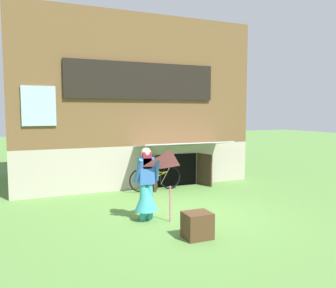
# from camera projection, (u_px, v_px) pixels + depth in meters

# --- Properties ---
(ground_plane) EXTENTS (60.00, 60.00, 0.00)m
(ground_plane) POSITION_uv_depth(u_px,v_px,m) (184.00, 214.00, 8.19)
(ground_plane) COLOR #56843D
(log_house) EXTENTS (7.74, 5.50, 5.44)m
(log_house) POSITION_uv_depth(u_px,v_px,m) (123.00, 104.00, 12.69)
(log_house) COLOR #ADA393
(log_house) RESTS_ON ground_plane
(person) EXTENTS (0.61, 0.52, 1.64)m
(person) POSITION_uv_depth(u_px,v_px,m) (146.00, 190.00, 7.68)
(person) COLOR teal
(person) RESTS_ON ground_plane
(kite) EXTENTS (0.81, 0.80, 1.56)m
(kite) POSITION_uv_depth(u_px,v_px,m) (171.00, 166.00, 7.33)
(kite) COLOR #E54C7F
(kite) RESTS_ON ground_plane
(bicycle_yellow) EXTENTS (1.72, 0.12, 0.78)m
(bicycle_yellow) POSITION_uv_depth(u_px,v_px,m) (155.00, 178.00, 10.65)
(bicycle_yellow) COLOR black
(bicycle_yellow) RESTS_ON ground_plane
(wooden_crate) EXTENTS (0.52, 0.44, 0.50)m
(wooden_crate) POSITION_uv_depth(u_px,v_px,m) (197.00, 225.00, 6.64)
(wooden_crate) COLOR #4C331E
(wooden_crate) RESTS_ON ground_plane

